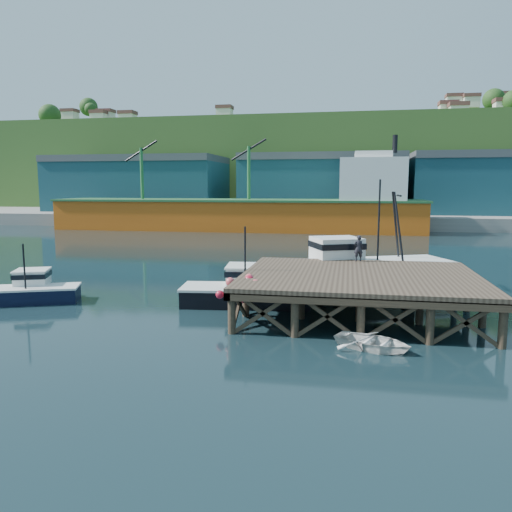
% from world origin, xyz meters
% --- Properties ---
extents(ground, '(300.00, 300.00, 0.00)m').
position_xyz_m(ground, '(0.00, 0.00, 0.00)').
color(ground, black).
rests_on(ground, ground).
extents(wharf, '(12.00, 10.00, 2.62)m').
position_xyz_m(wharf, '(5.50, -0.19, 1.94)').
color(wharf, brown).
rests_on(wharf, ground).
extents(far_quay, '(160.00, 40.00, 2.00)m').
position_xyz_m(far_quay, '(0.00, 70.00, 1.00)').
color(far_quay, gray).
rests_on(far_quay, ground).
extents(warehouse_left, '(32.00, 16.00, 9.00)m').
position_xyz_m(warehouse_left, '(-35.00, 65.00, 6.50)').
color(warehouse_left, '#18434F').
rests_on(warehouse_left, far_quay).
extents(warehouse_mid, '(28.00, 16.00, 9.00)m').
position_xyz_m(warehouse_mid, '(0.00, 65.00, 6.50)').
color(warehouse_mid, '#18434F').
rests_on(warehouse_mid, far_quay).
extents(warehouse_right, '(30.00, 16.00, 9.00)m').
position_xyz_m(warehouse_right, '(30.00, 65.00, 6.50)').
color(warehouse_right, '#18434F').
rests_on(warehouse_right, far_quay).
extents(cargo_ship, '(55.50, 10.00, 13.75)m').
position_xyz_m(cargo_ship, '(-8.46, 48.00, 3.31)').
color(cargo_ship, '#D05913').
rests_on(cargo_ship, ground).
extents(hillside, '(220.00, 50.00, 22.00)m').
position_xyz_m(hillside, '(0.00, 100.00, 11.00)').
color(hillside, '#2D511E').
rests_on(hillside, ground).
extents(boat_navy, '(5.87, 4.03, 3.45)m').
position_xyz_m(boat_navy, '(-13.14, -0.66, 0.69)').
color(boat_navy, black).
rests_on(boat_navy, ground).
extents(boat_black, '(7.50, 6.26, 4.48)m').
position_xyz_m(boat_black, '(-0.70, 1.09, 0.82)').
color(boat_black, black).
rests_on(boat_black, ground).
extents(trawler, '(11.15, 7.59, 7.05)m').
position_xyz_m(trawler, '(6.07, 6.91, 1.45)').
color(trawler, tan).
rests_on(trawler, ground).
extents(dinghy, '(3.81, 3.36, 0.65)m').
position_xyz_m(dinghy, '(5.98, -5.80, 0.33)').
color(dinghy, white).
rests_on(dinghy, ground).
extents(dockworker, '(0.64, 0.49, 1.56)m').
position_xyz_m(dockworker, '(5.50, 4.40, 2.91)').
color(dockworker, black).
rests_on(dockworker, wharf).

